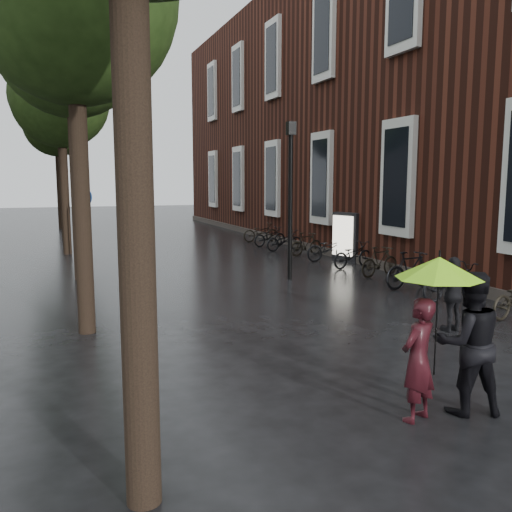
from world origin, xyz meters
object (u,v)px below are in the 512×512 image
person_black (468,343)px  lamp_post (290,185)px  pedestrian_walking (454,294)px  parked_bicycles (337,252)px  ad_lightbox (346,237)px  person_burgundy (418,360)px

person_black → lamp_post: (1.83, 9.37, 1.88)m
pedestrian_walking → parked_bicycles: bearing=-111.5°
person_black → ad_lightbox: bearing=-96.0°
person_burgundy → ad_lightbox: (5.91, 11.83, 0.12)m
parked_bicycles → person_burgundy: bearing=-114.9°
ad_lightbox → lamp_post: 4.59m
person_burgundy → ad_lightbox: bearing=-139.0°
person_burgundy → pedestrian_walking: bearing=-158.7°
parked_bicycles → lamp_post: size_ratio=3.52×
person_burgundy → pedestrian_walking: size_ratio=1.05×
pedestrian_walking → parked_bicycles: 8.40m
parked_bicycles → ad_lightbox: bearing=41.9°
person_burgundy → person_black: 0.74m
person_burgundy → lamp_post: 9.89m
person_black → pedestrian_walking: bearing=-110.9°
person_burgundy → person_black: bearing=154.7°
lamp_post → parked_bicycles: bearing=35.1°
pedestrian_walking → lamp_post: lamp_post is taller
person_burgundy → ad_lightbox: ad_lightbox is taller
lamp_post → person_burgundy: bearing=-105.3°
person_burgundy → parked_bicycles: bearing=-137.4°
person_burgundy → lamp_post: lamp_post is taller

